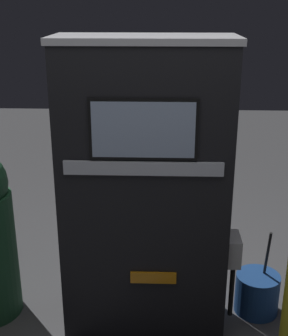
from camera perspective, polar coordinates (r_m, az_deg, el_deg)
The scene contains 2 objects.
gas_pump at distance 3.02m, azimuth 0.12°, elevation -3.00°, with size 1.17×0.48×1.96m.
squeegee_bucket at distance 3.61m, azimuth 13.60°, elevation -14.58°, with size 0.32×0.32×0.66m.
Camera 1 is at (0.10, -2.56, 2.16)m, focal length 50.00 mm.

